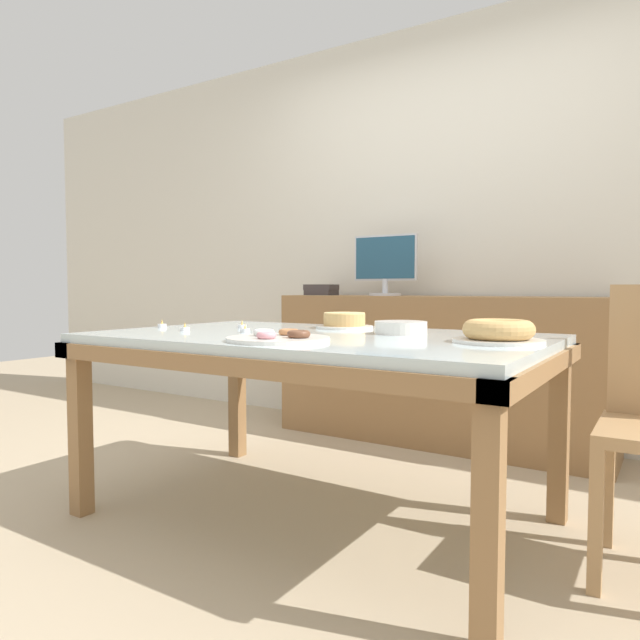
# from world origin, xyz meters

# --- Properties ---
(ground_plane) EXTENTS (12.00, 12.00, 0.00)m
(ground_plane) POSITION_xyz_m (0.00, 0.00, 0.00)
(ground_plane) COLOR tan
(wall_back) EXTENTS (8.00, 0.10, 2.60)m
(wall_back) POSITION_xyz_m (0.00, 1.63, 1.30)
(wall_back) COLOR silver
(wall_back) RESTS_ON ground
(dining_table) EXTENTS (1.79, 1.10, 0.75)m
(dining_table) POSITION_xyz_m (0.00, 0.00, 0.67)
(dining_table) COLOR silver
(dining_table) RESTS_ON ground
(sideboard) EXTENTS (1.97, 0.44, 0.88)m
(sideboard) POSITION_xyz_m (0.00, 1.33, 0.44)
(sideboard) COLOR olive
(sideboard) RESTS_ON ground
(computer_monitor) EXTENTS (0.42, 0.20, 0.38)m
(computer_monitor) POSITION_xyz_m (-0.34, 1.33, 1.07)
(computer_monitor) COLOR silver
(computer_monitor) RESTS_ON sideboard
(book_stack) EXTENTS (0.21, 0.19, 0.07)m
(book_stack) POSITION_xyz_m (-0.82, 1.33, 0.92)
(book_stack) COLOR #3F3838
(book_stack) RESTS_ON sideboard
(cake_chocolate_round) EXTENTS (0.26, 0.26, 0.07)m
(cake_chocolate_round) POSITION_xyz_m (-0.06, 0.34, 0.78)
(cake_chocolate_round) COLOR silver
(cake_chocolate_round) RESTS_ON dining_table
(cake_golden_bundt) EXTENTS (0.30, 0.30, 0.08)m
(cake_golden_bundt) POSITION_xyz_m (0.71, 0.03, 0.78)
(cake_golden_bundt) COLOR silver
(cake_golden_bundt) RESTS_ON dining_table
(pastry_platter) EXTENTS (0.36, 0.36, 0.04)m
(pastry_platter) POSITION_xyz_m (0.05, -0.32, 0.76)
(pastry_platter) COLOR silver
(pastry_platter) RESTS_ON dining_table
(plate_stack) EXTENTS (0.21, 0.21, 0.05)m
(plate_stack) POSITION_xyz_m (0.28, 0.19, 0.77)
(plate_stack) COLOR silver
(plate_stack) RESTS_ON dining_table
(tealight_near_cakes) EXTENTS (0.04, 0.04, 0.04)m
(tealight_near_cakes) POSITION_xyz_m (-0.56, -0.16, 0.76)
(tealight_near_cakes) COLOR silver
(tealight_near_cakes) RESTS_ON dining_table
(tealight_right_edge) EXTENTS (0.04, 0.04, 0.04)m
(tealight_right_edge) POSITION_xyz_m (-0.29, -0.09, 0.76)
(tealight_right_edge) COLOR silver
(tealight_right_edge) RESTS_ON dining_table
(tealight_near_front) EXTENTS (0.04, 0.04, 0.04)m
(tealight_near_front) POSITION_xyz_m (-0.81, -0.06, 0.76)
(tealight_near_front) COLOR silver
(tealight_near_front) RESTS_ON dining_table
(tealight_centre) EXTENTS (0.04, 0.04, 0.04)m
(tealight_centre) POSITION_xyz_m (-0.46, 0.10, 0.76)
(tealight_centre) COLOR silver
(tealight_centre) RESTS_ON dining_table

